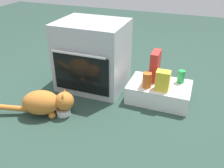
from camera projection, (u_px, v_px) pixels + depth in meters
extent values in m
plane|color=#284238|center=(82.00, 104.00, 2.23)|extent=(8.00, 8.00, 0.00)
cube|color=#B7BABF|center=(93.00, 55.00, 2.37)|extent=(0.65, 0.52, 0.67)
cube|color=black|center=(81.00, 74.00, 2.20)|extent=(0.55, 0.01, 0.37)
cylinder|color=silver|center=(78.00, 54.00, 2.07)|extent=(0.52, 0.02, 0.02)
cube|color=white|center=(159.00, 92.00, 2.24)|extent=(0.56, 0.38, 0.17)
cylinder|color=white|center=(63.00, 112.00, 2.07)|extent=(0.12, 0.12, 0.05)
sphere|color=brown|center=(63.00, 110.00, 2.06)|extent=(0.07, 0.07, 0.07)
ellipsoid|color=#C6752D|center=(41.00, 103.00, 2.02)|extent=(0.37, 0.31, 0.21)
sphere|color=#C6752D|center=(65.00, 101.00, 2.02)|extent=(0.16, 0.16, 0.16)
cone|color=#C6752D|center=(65.00, 92.00, 2.02)|extent=(0.06, 0.06, 0.07)
cone|color=#C6752D|center=(63.00, 98.00, 1.95)|extent=(0.06, 0.06, 0.07)
cylinder|color=#C6752D|center=(11.00, 108.00, 2.05)|extent=(0.27, 0.14, 0.08)
sphere|color=#C6752D|center=(55.00, 107.00, 2.12)|extent=(0.06, 0.06, 0.06)
sphere|color=#C6752D|center=(52.00, 115.00, 2.02)|extent=(0.06, 0.06, 0.06)
cylinder|color=green|center=(181.00, 77.00, 2.21)|extent=(0.07, 0.07, 0.12)
cube|color=yellow|center=(163.00, 81.00, 2.07)|extent=(0.12, 0.09, 0.18)
cube|color=#B72D28|center=(155.00, 66.00, 2.22)|extent=(0.07, 0.18, 0.28)
cylinder|color=#D16023|center=(147.00, 80.00, 2.12)|extent=(0.08, 0.08, 0.14)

